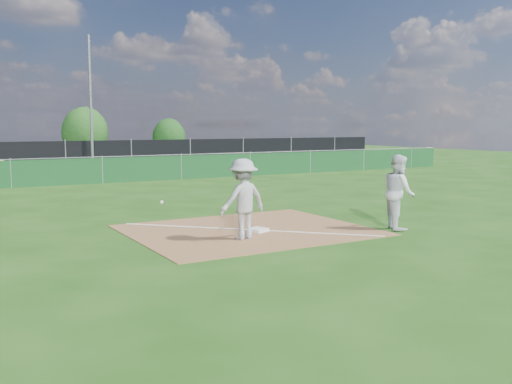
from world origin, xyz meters
The scene contains 14 objects.
ground centered at (0.00, 10.00, 0.00)m, with size 90.00×90.00×0.00m, color #1A450E.
infield_dirt centered at (0.00, 1.00, 0.01)m, with size 6.00×5.00×0.02m, color brown.
foul_line centered at (0.00, 1.00, 0.03)m, with size 0.08×7.00×0.01m, color white.
green_fence centered at (0.00, 15.00, 0.60)m, with size 44.00×0.05×1.20m, color #103C1A.
black_fence centered at (0.00, 23.00, 0.90)m, with size 46.00×0.04×1.80m, color black.
parking_lot centered at (0.00, 28.00, 0.01)m, with size 46.00×9.00×0.01m, color black.
light_pole centered at (1.50, 22.70, 4.00)m, with size 0.16×0.16×8.00m, color slate.
first_base centered at (0.09, 0.65, 0.06)m, with size 0.42×0.42×0.09m, color white.
play_at_first centered at (-0.69, 0.03, 0.98)m, with size 2.70×0.89×1.93m.
runner centered at (3.53, -0.81, 0.99)m, with size 0.96×0.75×1.98m, color white.
car_mid centered at (-0.85, 27.83, 0.74)m, with size 1.54×4.43×1.46m, color black.
car_right centered at (6.55, 28.15, 0.62)m, with size 1.71×4.21×1.22m, color black.
tree_mid centered at (3.63, 33.19, 2.13)m, with size 3.49×3.49×4.14m.
tree_right centered at (10.80, 33.86, 1.69)m, with size 2.77×2.77×3.29m.
Camera 1 is at (-7.20, -11.78, 2.75)m, focal length 40.00 mm.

